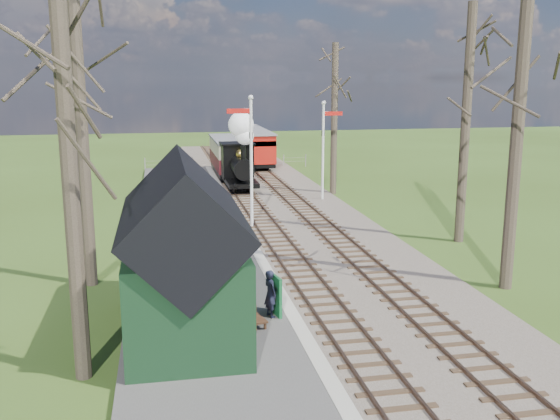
{
  "coord_description": "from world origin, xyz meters",
  "views": [
    {
      "loc": [
        -4.81,
        -12.31,
        6.96
      ],
      "look_at": [
        -0.02,
        12.51,
        1.6
      ],
      "focal_mm": 40.0,
      "sensor_mm": 36.0,
      "label": 1
    }
  ],
  "objects": [
    {
      "name": "locomotive",
      "position": [
        -0.01,
        25.74,
        2.22
      ],
      "size": [
        1.94,
        4.52,
        4.84
      ],
      "color": "black",
      "rests_on": "ground"
    },
    {
      "name": "sign_board",
      "position": [
        -1.67,
        4.58,
        0.79
      ],
      "size": [
        0.23,
        0.81,
        1.18
      ],
      "color": "#104E25",
      "rests_on": "platform"
    },
    {
      "name": "bare_trees",
      "position": [
        1.33,
        10.1,
        5.21
      ],
      "size": [
        15.51,
        22.39,
        12.0
      ],
      "color": "#382D23",
      "rests_on": "ground"
    },
    {
      "name": "red_carriage_a",
      "position": [
        2.6,
        35.59,
        1.59
      ],
      "size": [
        2.22,
        5.49,
        2.33
      ],
      "color": "black",
      "rests_on": "ground"
    },
    {
      "name": "fence_line",
      "position": [
        0.3,
        36.0,
        0.55
      ],
      "size": [
        12.6,
        0.08,
        1.0
      ],
      "color": "slate",
      "rests_on": "ground"
    },
    {
      "name": "track_near",
      "position": [
        0.0,
        22.0,
        0.1
      ],
      "size": [
        1.6,
        60.0,
        0.15
      ],
      "color": "brown",
      "rests_on": "ground"
    },
    {
      "name": "station_shed",
      "position": [
        -4.3,
        4.0,
        2.27
      ],
      "size": [
        3.25,
        6.3,
        4.78
      ],
      "color": "black",
      "rests_on": "platform"
    },
    {
      "name": "coping_strip",
      "position": [
        -1.2,
        14.0,
        0.1
      ],
      "size": [
        0.4,
        44.0,
        0.21
      ],
      "primitive_type": "cube",
      "color": "#B2AD9E",
      "rests_on": "ground"
    },
    {
      "name": "ballast_bed",
      "position": [
        1.3,
        22.0,
        0.05
      ],
      "size": [
        8.0,
        60.0,
        0.1
      ],
      "primitive_type": "cube",
      "color": "brown",
      "rests_on": "ground"
    },
    {
      "name": "red_carriage_b",
      "position": [
        2.6,
        41.09,
        1.59
      ],
      "size": [
        2.22,
        5.49,
        2.33
      ],
      "color": "black",
      "rests_on": "ground"
    },
    {
      "name": "semaphore_near",
      "position": [
        -0.77,
        16.0,
        3.62
      ],
      "size": [
        1.22,
        0.24,
        6.22
      ],
      "color": "silver",
      "rests_on": "ground"
    },
    {
      "name": "platform",
      "position": [
        -3.5,
        14.0,
        0.1
      ],
      "size": [
        5.0,
        44.0,
        0.2
      ],
      "primitive_type": "cube",
      "color": "#474442",
      "rests_on": "ground"
    },
    {
      "name": "track_far",
      "position": [
        2.6,
        22.0,
        0.1
      ],
      "size": [
        1.6,
        60.0,
        0.15
      ],
      "color": "brown",
      "rests_on": "ground"
    },
    {
      "name": "semaphore_far",
      "position": [
        4.37,
        22.0,
        3.35
      ],
      "size": [
        1.22,
        0.24,
        5.72
      ],
      "color": "silver",
      "rests_on": "ground"
    },
    {
      "name": "coach",
      "position": [
        0.0,
        31.81,
        1.62
      ],
      "size": [
        2.26,
        7.74,
        2.38
      ],
      "color": "black",
      "rests_on": "ground"
    },
    {
      "name": "distant_hills",
      "position": [
        1.4,
        64.38,
        -16.21
      ],
      "size": [
        114.4,
        48.0,
        22.02
      ],
      "color": "#385B23",
      "rests_on": "ground"
    },
    {
      "name": "bench",
      "position": [
        -2.58,
        4.06,
        0.57
      ],
      "size": [
        0.78,
        1.44,
        0.79
      ],
      "color": "#4C2E1B",
      "rests_on": "platform"
    },
    {
      "name": "person",
      "position": [
        -1.86,
        4.46,
        0.9
      ],
      "size": [
        0.49,
        0.59,
        1.4
      ],
      "primitive_type": "imported",
      "rotation": [
        0.0,
        0.0,
        1.91
      ],
      "color": "#1B1D30",
      "rests_on": "platform"
    },
    {
      "name": "ground",
      "position": [
        0.0,
        0.0,
        0.0
      ],
      "size": [
        140.0,
        140.0,
        0.0
      ],
      "primitive_type": "plane",
      "color": "#344C18",
      "rests_on": "ground"
    }
  ]
}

